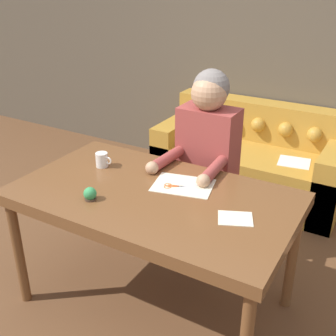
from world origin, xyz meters
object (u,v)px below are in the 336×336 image
Objects in this scene: couch at (251,161)px; person at (207,166)px; dining_table at (153,204)px; pin_cushion at (90,194)px; mug at (102,160)px; scissors at (175,186)px.

couch is 1.23× the size of person.
pin_cushion is (-0.25, -0.23, 0.10)m from dining_table.
dining_table is at bearing -16.25° from mug.
mug is at bearing 163.75° from dining_table.
person is 0.51m from scissors.
person is at bearing -87.55° from couch.
scissors is 2.66× the size of pin_cushion.
dining_table is 1.75m from couch.
pin_cushion reaches higher than couch.
mug reaches higher than pin_cushion.
person is at bearing 71.64° from pin_cushion.
mug is at bearing -105.79° from couch.
mug is 0.42m from pin_cushion.
couch is 1.16m from person.
scissors is at bearing 48.11° from pin_cushion.
pin_cushion is at bearing -108.36° from person.
pin_cushion is (-0.32, -0.35, 0.03)m from scissors.
couch is 1.71m from mug.
pin_cushion is (0.21, -0.37, -0.01)m from mug.
dining_table is at bearing -119.31° from scissors.
scissors is 1.69× the size of mug.
couch is (-0.01, 1.70, -0.41)m from dining_table.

